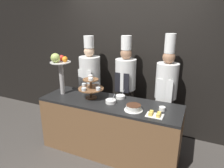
{
  "coord_description": "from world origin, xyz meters",
  "views": [
    {
      "loc": [
        1.18,
        -2.17,
        2.05
      ],
      "look_at": [
        0.0,
        0.43,
        1.12
      ],
      "focal_mm": 32.0,
      "sensor_mm": 36.0,
      "label": 1
    }
  ],
  "objects_px": {
    "tiered_stand": "(91,87)",
    "chef_center_left": "(125,83)",
    "cake_square_tray": "(155,114)",
    "serving_bowl_near": "(111,101)",
    "chef_left": "(90,80)",
    "chef_center_right": "(166,89)",
    "cake_round": "(134,108)",
    "serving_bowl_far": "(120,97)",
    "cup_white": "(162,109)",
    "fruit_pedestal": "(60,65)"
  },
  "relations": [
    {
      "from": "chef_center_right",
      "to": "serving_bowl_near",
      "type": "bearing_deg",
      "value": -138.36
    },
    {
      "from": "serving_bowl_far",
      "to": "chef_center_right",
      "type": "relative_size",
      "value": 0.08
    },
    {
      "from": "serving_bowl_near",
      "to": "chef_center_right",
      "type": "height_order",
      "value": "chef_center_right"
    },
    {
      "from": "fruit_pedestal",
      "to": "chef_center_right",
      "type": "bearing_deg",
      "value": 21.12
    },
    {
      "from": "chef_left",
      "to": "serving_bowl_far",
      "type": "bearing_deg",
      "value": -26.45
    },
    {
      "from": "cake_round",
      "to": "fruit_pedestal",
      "type": "bearing_deg",
      "value": 175.64
    },
    {
      "from": "cup_white",
      "to": "cake_round",
      "type": "bearing_deg",
      "value": -157.24
    },
    {
      "from": "chef_left",
      "to": "chef_center_right",
      "type": "relative_size",
      "value": 0.96
    },
    {
      "from": "fruit_pedestal",
      "to": "chef_center_left",
      "type": "xyz_separation_m",
      "value": [
        0.89,
        0.61,
        -0.36
      ]
    },
    {
      "from": "cake_round",
      "to": "cake_square_tray",
      "type": "height_order",
      "value": "cake_round"
    },
    {
      "from": "cup_white",
      "to": "cake_square_tray",
      "type": "xyz_separation_m",
      "value": [
        -0.06,
        -0.19,
        -0.01
      ]
    },
    {
      "from": "serving_bowl_near",
      "to": "chef_left",
      "type": "relative_size",
      "value": 0.09
    },
    {
      "from": "chef_center_left",
      "to": "cup_white",
      "type": "bearing_deg",
      "value": -36.74
    },
    {
      "from": "serving_bowl_far",
      "to": "chef_center_right",
      "type": "height_order",
      "value": "chef_center_right"
    },
    {
      "from": "serving_bowl_far",
      "to": "chef_center_right",
      "type": "xyz_separation_m",
      "value": [
        0.63,
        0.38,
        0.1
      ]
    },
    {
      "from": "serving_bowl_far",
      "to": "chef_left",
      "type": "bearing_deg",
      "value": 153.55
    },
    {
      "from": "tiered_stand",
      "to": "cup_white",
      "type": "distance_m",
      "value": 1.11
    },
    {
      "from": "tiered_stand",
      "to": "chef_center_left",
      "type": "height_order",
      "value": "chef_center_left"
    },
    {
      "from": "tiered_stand",
      "to": "cup_white",
      "type": "bearing_deg",
      "value": 0.14
    },
    {
      "from": "cake_square_tray",
      "to": "serving_bowl_near",
      "type": "distance_m",
      "value": 0.7
    },
    {
      "from": "cake_round",
      "to": "cup_white",
      "type": "bearing_deg",
      "value": 22.76
    },
    {
      "from": "chef_center_left",
      "to": "serving_bowl_far",
      "type": "bearing_deg",
      "value": -80.49
    },
    {
      "from": "serving_bowl_near",
      "to": "chef_center_left",
      "type": "bearing_deg",
      "value": 90.32
    },
    {
      "from": "cake_round",
      "to": "serving_bowl_far",
      "type": "xyz_separation_m",
      "value": [
        -0.32,
        0.33,
        -0.01
      ]
    },
    {
      "from": "tiered_stand",
      "to": "chef_center_left",
      "type": "distance_m",
      "value": 0.67
    },
    {
      "from": "cake_square_tray",
      "to": "chef_center_right",
      "type": "height_order",
      "value": "chef_center_right"
    },
    {
      "from": "cake_square_tray",
      "to": "chef_center_left",
      "type": "distance_m",
      "value": 1.02
    },
    {
      "from": "fruit_pedestal",
      "to": "chef_left",
      "type": "relative_size",
      "value": 0.39
    },
    {
      "from": "cake_square_tray",
      "to": "chef_left",
      "type": "height_order",
      "value": "chef_left"
    },
    {
      "from": "serving_bowl_far",
      "to": "fruit_pedestal",
      "type": "bearing_deg",
      "value": -166.47
    },
    {
      "from": "cake_square_tray",
      "to": "tiered_stand",
      "type": "bearing_deg",
      "value": 169.7
    },
    {
      "from": "tiered_stand",
      "to": "chef_left",
      "type": "relative_size",
      "value": 0.22
    },
    {
      "from": "cup_white",
      "to": "chef_center_left",
      "type": "distance_m",
      "value": 0.94
    },
    {
      "from": "cake_square_tray",
      "to": "chef_left",
      "type": "bearing_deg",
      "value": 151.65
    },
    {
      "from": "tiered_stand",
      "to": "chef_center_left",
      "type": "bearing_deg",
      "value": 57.34
    },
    {
      "from": "cake_square_tray",
      "to": "chef_left",
      "type": "relative_size",
      "value": 0.12
    },
    {
      "from": "serving_bowl_near",
      "to": "chef_center_right",
      "type": "bearing_deg",
      "value": 41.64
    },
    {
      "from": "cake_round",
      "to": "chef_center_left",
      "type": "relative_size",
      "value": 0.14
    },
    {
      "from": "fruit_pedestal",
      "to": "chef_center_left",
      "type": "height_order",
      "value": "chef_center_left"
    },
    {
      "from": "cake_round",
      "to": "chef_center_left",
      "type": "distance_m",
      "value": 0.81
    },
    {
      "from": "fruit_pedestal",
      "to": "tiered_stand",
      "type": "bearing_deg",
      "value": 5.44
    },
    {
      "from": "cake_round",
      "to": "chef_center_right",
      "type": "bearing_deg",
      "value": 66.79
    },
    {
      "from": "serving_bowl_near",
      "to": "chef_left",
      "type": "height_order",
      "value": "chef_left"
    },
    {
      "from": "cake_round",
      "to": "chef_center_left",
      "type": "bearing_deg",
      "value": 118.73
    },
    {
      "from": "cake_round",
      "to": "serving_bowl_near",
      "type": "height_order",
      "value": "serving_bowl_near"
    },
    {
      "from": "cake_round",
      "to": "cake_square_tray",
      "type": "xyz_separation_m",
      "value": [
        0.3,
        -0.04,
        -0.02
      ]
    },
    {
      "from": "serving_bowl_far",
      "to": "chef_left",
      "type": "distance_m",
      "value": 0.86
    },
    {
      "from": "cup_white",
      "to": "cake_square_tray",
      "type": "distance_m",
      "value": 0.2
    },
    {
      "from": "cake_square_tray",
      "to": "chef_center_right",
      "type": "distance_m",
      "value": 0.76
    },
    {
      "from": "cup_white",
      "to": "chef_left",
      "type": "height_order",
      "value": "chef_left"
    }
  ]
}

